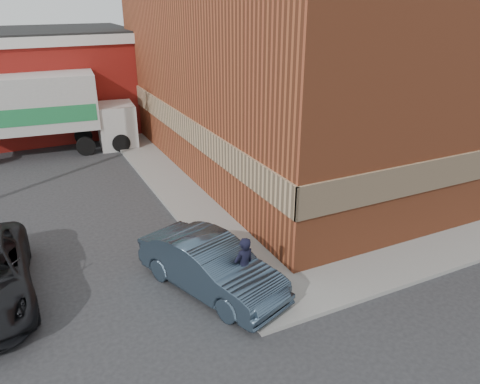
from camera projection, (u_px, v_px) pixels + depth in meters
name	position (u px, v px, depth m)	size (l,w,h in m)	color
ground	(246.00, 291.00, 12.66)	(90.00, 90.00, 0.00)	#28282B
brick_building	(322.00, 57.00, 21.69)	(14.25, 18.25, 9.36)	#964626
sidewalk_south	(468.00, 244.00, 14.93)	(16.00, 1.80, 0.12)	gray
sidewalk_west	(165.00, 177.00, 20.30)	(1.80, 18.00, 0.12)	gray
man	(244.00, 267.00, 11.99)	(0.61, 0.40, 1.68)	black
sedan	(211.00, 266.00, 12.45)	(1.56, 4.47, 1.47)	#314253
box_truck	(49.00, 109.00, 22.79)	(8.03, 3.08, 3.87)	silver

